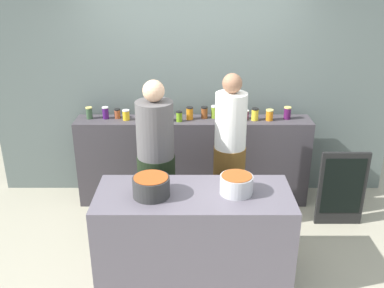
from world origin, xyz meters
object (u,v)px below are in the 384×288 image
Objects in this scene: preserve_jar_0 at (87,113)px; cook_with_tongs at (155,170)px; cooking_pot_center at (235,184)px; chalkboard_sign at (340,188)px; preserve_jar_2 at (116,114)px; cooking_pot_left at (150,187)px; preserve_jar_9 at (213,112)px; preserve_jar_8 at (203,112)px; preserve_jar_4 at (150,113)px; preserve_jar_11 at (244,114)px; preserve_jar_5 at (166,117)px; preserve_jar_7 at (188,113)px; preserve_jar_3 at (124,115)px; preserve_jar_1 at (104,113)px; preserve_jar_13 at (268,115)px; preserve_jar_6 at (178,116)px; preserve_jar_14 at (286,113)px; preserve_jar_12 at (253,114)px; preserve_jar_10 at (232,116)px; cook_in_cap at (228,161)px.

cook_with_tongs is (0.82, -0.79, -0.35)m from preserve_jar_0.
cooking_pot_center is 0.33× the size of chalkboard_sign.
preserve_jar_2 is 1.58m from cooking_pot_left.
preserve_jar_9 reaches higher than chalkboard_sign.
preserve_jar_4 is at bearing -178.69° from preserve_jar_8.
preserve_jar_11 is 1.45m from cooking_pot_center.
preserve_jar_5 is at bearing -23.69° from preserve_jar_4.
cooking_pot_left is (-0.32, -1.45, -0.16)m from preserve_jar_7.
preserve_jar_3 is at bearing 105.84° from cooking_pot_left.
preserve_jar_1 is at bearing 167.69° from chalkboard_sign.
preserve_jar_4 is 0.72m from preserve_jar_9.
preserve_jar_0 reaches higher than preserve_jar_2.
preserve_jar_1 is 1.10× the size of preserve_jar_13.
preserve_jar_8 is at bearing 99.30° from cooking_pot_center.
preserve_jar_11 is 0.27m from preserve_jar_13.
preserve_jar_6 reaches higher than chalkboard_sign.
preserve_jar_14 reaches higher than preserve_jar_11.
preserve_jar_9 is at bearing 52.69° from cook_with_tongs.
preserve_jar_6 reaches higher than cooking_pot_center.
preserve_jar_13 is 1.47m from cook_with_tongs.
preserve_jar_12 is 0.17m from preserve_jar_13.
cooking_pot_center is (0.41, -1.40, -0.17)m from preserve_jar_7.
preserve_jar_14 is (0.38, 0.04, 0.00)m from preserve_jar_12.
preserve_jar_8 is 0.48m from preserve_jar_11.
cook_in_cap reaches higher than preserve_jar_10.
preserve_jar_6 is at bearing -4.77° from preserve_jar_3.
preserve_jar_5 is 0.86× the size of preserve_jar_6.
preserve_jar_4 is at bearing 144.76° from cook_in_cap.
preserve_jar_12 is at bearing 150.51° from chalkboard_sign.
preserve_jar_8 is 0.48× the size of cooking_pot_center.
preserve_jar_8 is 0.95m from preserve_jar_14.
preserve_jar_10 and preserve_jar_13 have the same top height.
preserve_jar_0 is at bearing -179.93° from preserve_jar_4.
preserve_jar_5 is 0.36× the size of cooking_pot_center.
preserve_jar_8 reaches higher than preserve_jar_5.
preserve_jar_11 is 0.72× the size of preserve_jar_14.
cooking_pot_center is (1.56, -1.43, -0.16)m from preserve_jar_0.
preserve_jar_0 is 0.08× the size of cook_in_cap.
preserve_jar_5 is at bearing -175.23° from preserve_jar_11.
preserve_jar_5 is at bearing 173.90° from preserve_jar_6.
cook_in_cap is (1.57, -0.60, -0.33)m from preserve_jar_0.
preserve_jar_14 is 1.68m from cook_with_tongs.
preserve_jar_13 is 0.22m from preserve_jar_14.
cooking_pot_left is (-1.06, -1.42, -0.16)m from preserve_jar_12.
cook_in_cap reaches higher than cooking_pot_center.
preserve_jar_13 is at bearing 2.07° from preserve_jar_6.
preserve_jar_13 is 0.07× the size of cook_with_tongs.
preserve_jar_12 is (1.18, -0.06, 0.00)m from preserve_jar_4.
preserve_jar_11 is at bearing -0.91° from preserve_jar_2.
preserve_jar_3 is 1.31m from cook_in_cap.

